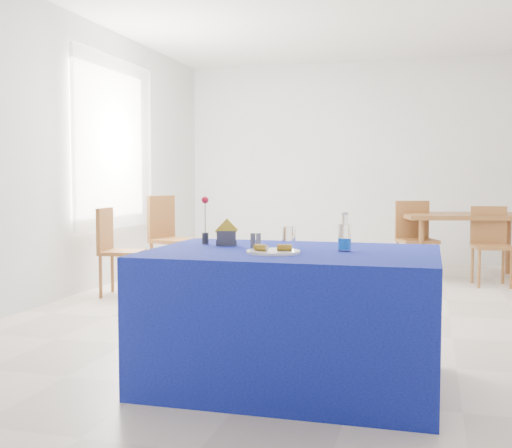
{
  "coord_description": "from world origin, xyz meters",
  "views": [
    {
      "loc": [
        0.94,
        -5.6,
        1.16
      ],
      "look_at": [
        0.04,
        -2.31,
        0.92
      ],
      "focal_mm": 45.0,
      "sensor_mm": 36.0,
      "label": 1
    }
  ],
  "objects_px": {
    "plate": "(273,252)",
    "chair_win_b": "(169,233)",
    "chair_bg_left": "(415,234)",
    "oak_table": "(467,220)",
    "blue_table": "(292,317)",
    "water_bottle": "(345,238)",
    "chair_win_a": "(115,245)",
    "chair_bg_right": "(490,240)"
  },
  "relations": [
    {
      "from": "oak_table",
      "to": "chair_bg_right",
      "type": "relative_size",
      "value": 1.93
    },
    {
      "from": "chair_bg_left",
      "to": "chair_win_b",
      "type": "distance_m",
      "value": 2.84
    },
    {
      "from": "chair_win_b",
      "to": "water_bottle",
      "type": "bearing_deg",
      "value": -126.42
    },
    {
      "from": "plate",
      "to": "chair_win_a",
      "type": "bearing_deg",
      "value": 132.58
    },
    {
      "from": "chair_win_a",
      "to": "chair_bg_right",
      "type": "bearing_deg",
      "value": -73.91
    },
    {
      "from": "chair_win_a",
      "to": "chair_win_b",
      "type": "xyz_separation_m",
      "value": [
        0.23,
        0.84,
        0.06
      ]
    },
    {
      "from": "plate",
      "to": "chair_bg_left",
      "type": "height_order",
      "value": "chair_bg_left"
    },
    {
      "from": "water_bottle",
      "to": "chair_bg_left",
      "type": "bearing_deg",
      "value": 85.98
    },
    {
      "from": "blue_table",
      "to": "oak_table",
      "type": "distance_m",
      "value": 4.54
    },
    {
      "from": "blue_table",
      "to": "oak_table",
      "type": "relative_size",
      "value": 0.96
    },
    {
      "from": "water_bottle",
      "to": "chair_win_b",
      "type": "bearing_deg",
      "value": 127.64
    },
    {
      "from": "blue_table",
      "to": "oak_table",
      "type": "xyz_separation_m",
      "value": [
        1.16,
        4.38,
        0.3
      ]
    },
    {
      "from": "plate",
      "to": "chair_win_b",
      "type": "xyz_separation_m",
      "value": [
        -1.98,
        3.24,
        -0.2
      ]
    },
    {
      "from": "chair_win_b",
      "to": "chair_bg_right",
      "type": "bearing_deg",
      "value": -60.61
    },
    {
      "from": "oak_table",
      "to": "blue_table",
      "type": "bearing_deg",
      "value": -104.88
    },
    {
      "from": "plate",
      "to": "chair_bg_left",
      "type": "xyz_separation_m",
      "value": [
        0.65,
        4.32,
        -0.24
      ]
    },
    {
      "from": "blue_table",
      "to": "chair_bg_right",
      "type": "height_order",
      "value": "chair_bg_right"
    },
    {
      "from": "plate",
      "to": "chair_bg_left",
      "type": "distance_m",
      "value": 4.38
    },
    {
      "from": "chair_win_a",
      "to": "water_bottle",
      "type": "bearing_deg",
      "value": -138.77
    },
    {
      "from": "chair_win_a",
      "to": "blue_table",
      "type": "bearing_deg",
      "value": -142.78
    },
    {
      "from": "chair_bg_right",
      "to": "chair_win_a",
      "type": "relative_size",
      "value": 0.98
    },
    {
      "from": "chair_win_b",
      "to": "oak_table",
      "type": "bearing_deg",
      "value": -52.17
    },
    {
      "from": "oak_table",
      "to": "plate",
      "type": "bearing_deg",
      "value": -105.23
    },
    {
      "from": "blue_table",
      "to": "chair_bg_right",
      "type": "bearing_deg",
      "value": 70.53
    },
    {
      "from": "blue_table",
      "to": "water_bottle",
      "type": "xyz_separation_m",
      "value": [
        0.28,
        0.05,
        0.45
      ]
    },
    {
      "from": "chair_bg_right",
      "to": "blue_table",
      "type": "bearing_deg",
      "value": -118.19
    },
    {
      "from": "water_bottle",
      "to": "chair_bg_left",
      "type": "distance_m",
      "value": 4.13
    },
    {
      "from": "water_bottle",
      "to": "chair_win_a",
      "type": "relative_size",
      "value": 0.25
    },
    {
      "from": "oak_table",
      "to": "chair_bg_left",
      "type": "bearing_deg",
      "value": -160.06
    },
    {
      "from": "plate",
      "to": "chair_bg_right",
      "type": "distance_m",
      "value": 4.33
    },
    {
      "from": "blue_table",
      "to": "chair_win_b",
      "type": "relative_size",
      "value": 1.64
    },
    {
      "from": "chair_bg_left",
      "to": "chair_win_a",
      "type": "height_order",
      "value": "chair_bg_left"
    },
    {
      "from": "oak_table",
      "to": "chair_win_a",
      "type": "relative_size",
      "value": 1.9
    },
    {
      "from": "oak_table",
      "to": "chair_bg_left",
      "type": "relative_size",
      "value": 1.83
    },
    {
      "from": "plate",
      "to": "blue_table",
      "type": "height_order",
      "value": "plate"
    },
    {
      "from": "chair_bg_right",
      "to": "oak_table",
      "type": "bearing_deg",
      "value": 106.19
    },
    {
      "from": "plate",
      "to": "chair_win_b",
      "type": "relative_size",
      "value": 0.3
    },
    {
      "from": "chair_bg_right",
      "to": "chair_win_a",
      "type": "bearing_deg",
      "value": -164.36
    },
    {
      "from": "plate",
      "to": "chair_bg_right",
      "type": "height_order",
      "value": "chair_bg_right"
    },
    {
      "from": "chair_bg_left",
      "to": "chair_win_b",
      "type": "relative_size",
      "value": 0.93
    },
    {
      "from": "oak_table",
      "to": "chair_win_b",
      "type": "height_order",
      "value": "chair_win_b"
    },
    {
      "from": "blue_table",
      "to": "chair_bg_left",
      "type": "distance_m",
      "value": 4.2
    }
  ]
}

